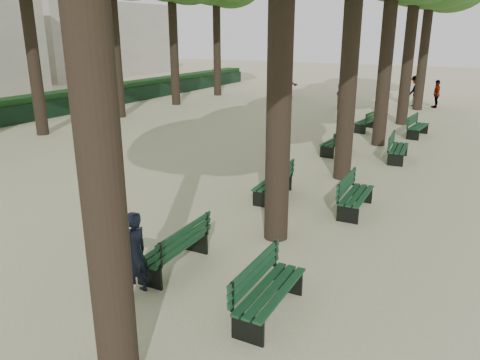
% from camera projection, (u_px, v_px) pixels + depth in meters
% --- Properties ---
extents(ground, '(120.00, 120.00, 0.00)m').
position_uv_depth(ground, '(133.00, 282.00, 8.53)').
color(ground, '#C2BB92').
rests_on(ground, ground).
extents(bench_left_0, '(0.62, 1.81, 0.92)m').
position_uv_depth(bench_left_0, '(174.00, 255.00, 8.94)').
color(bench_left_0, black).
rests_on(bench_left_0, ground).
extents(bench_left_1, '(0.67, 1.83, 0.92)m').
position_uv_depth(bench_left_1, '(273.00, 188.00, 12.76)').
color(bench_left_1, black).
rests_on(bench_left_1, ground).
extents(bench_left_2, '(0.68, 1.83, 0.92)m').
position_uv_depth(bench_left_2, '(335.00, 146.00, 17.40)').
color(bench_left_2, black).
rests_on(bench_left_2, ground).
extents(bench_left_3, '(0.75, 1.85, 0.92)m').
position_uv_depth(bench_left_3, '(366.00, 125.00, 21.33)').
color(bench_left_3, black).
rests_on(bench_left_3, ground).
extents(bench_right_0, '(0.59, 1.81, 0.92)m').
position_uv_depth(bench_right_0, '(270.00, 300.00, 7.46)').
color(bench_right_0, black).
rests_on(bench_right_0, ground).
extents(bench_right_1, '(0.63, 1.82, 0.92)m').
position_uv_depth(bench_right_1, '(356.00, 202.00, 11.75)').
color(bench_right_1, black).
rests_on(bench_right_1, ground).
extents(bench_right_2, '(0.72, 1.84, 0.92)m').
position_uv_depth(bench_right_2, '(398.00, 153.00, 16.43)').
color(bench_right_2, black).
rests_on(bench_right_2, ground).
extents(bench_right_3, '(0.73, 1.85, 0.92)m').
position_uv_depth(bench_right_3, '(418.00, 130.00, 20.15)').
color(bench_right_3, black).
rests_on(bench_right_3, ground).
extents(man_with_map, '(0.63, 0.65, 1.52)m').
position_uv_depth(man_with_map, '(134.00, 254.00, 7.92)').
color(man_with_map, black).
rests_on(man_with_map, ground).
extents(pedestrian_b, '(0.83, 1.23, 1.83)m').
position_uv_depth(pedestrian_b, '(415.00, 91.00, 28.17)').
color(pedestrian_b, '#262628').
rests_on(pedestrian_b, ground).
extents(pedestrian_c, '(0.60, 1.01, 1.63)m').
position_uv_depth(pedestrian_c, '(436.00, 94.00, 27.59)').
color(pedestrian_c, '#262628').
rests_on(pedestrian_c, ground).
extents(pedestrian_a, '(0.49, 0.97, 1.92)m').
position_uv_depth(pedestrian_a, '(343.00, 92.00, 27.22)').
color(pedestrian_a, '#262628').
rests_on(pedestrian_a, ground).
extents(pedestrian_e, '(1.17, 1.29, 1.54)m').
position_uv_depth(pedestrian_e, '(289.00, 86.00, 31.68)').
color(pedestrian_e, '#262628').
rests_on(pedestrian_e, ground).
extents(pedestrian_d, '(0.49, 0.81, 1.55)m').
position_uv_depth(pedestrian_d, '(417.00, 92.00, 28.94)').
color(pedestrian_d, '#262628').
rests_on(pedestrian_d, ground).
extents(fence, '(0.08, 42.00, 0.90)m').
position_uv_depth(fence, '(50.00, 109.00, 24.40)').
color(fence, black).
rests_on(fence, ground).
extents(hedge, '(1.20, 42.00, 1.20)m').
position_uv_depth(hedge, '(41.00, 106.00, 24.67)').
color(hedge, '#164219').
rests_on(hedge, ground).
extents(building_far, '(12.00, 16.00, 7.00)m').
position_uv_depth(building_far, '(76.00, 40.00, 47.54)').
color(building_far, '#B7B2A3').
rests_on(building_far, ground).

